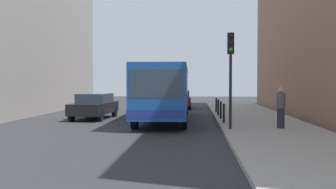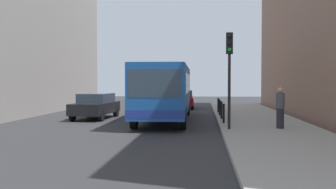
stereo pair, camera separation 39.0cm
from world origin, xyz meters
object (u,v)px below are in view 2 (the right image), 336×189
bollard_far (220,107)px  bollard_farthest (218,105)px  car_behind_bus (182,99)px  bollard_near (224,113)px  bus (166,90)px  bollard_mid (221,110)px  pedestrian_near_signal (280,108)px  traffic_light (229,62)px  car_beside_bus (96,105)px

bollard_far → bollard_farthest: same height
car_behind_bus → bollard_near: bearing=100.5°
bollard_far → bus: bearing=-146.7°
bollard_mid → pedestrian_near_signal: size_ratio=0.54×
car_behind_bus → bollard_near: size_ratio=4.68×
bollard_far → bollard_farthest: size_ratio=1.00×
car_behind_bus → bollard_near: car_behind_bus is taller
traffic_light → bollard_near: (-0.10, 2.43, -2.38)m
car_behind_bus → bollard_farthest: 6.40m
traffic_light → bollard_far: bearing=90.8°
car_beside_bus → car_behind_bus: (4.61, 9.35, 0.00)m
bus → pedestrian_near_signal: 7.07m
bollard_farthest → bollard_far: bearing=-90.0°
bus → bollard_far: bus is taller
car_beside_bus → car_behind_bus: 10.42m
bollard_mid → bollard_far: same height
traffic_light → bollard_mid: 5.28m
bollard_farthest → car_behind_bus: bearing=114.8°
car_behind_bus → bollard_near: (2.69, -12.66, -0.16)m
car_beside_bus → bollard_near: bearing=158.6°
bollard_near → pedestrian_near_signal: pedestrian_near_signal is taller
car_behind_bus → bollard_mid: 10.72m
car_behind_bus → bollard_near: 12.94m
bollard_near → bollard_farthest: 6.85m
pedestrian_near_signal → bollard_farthest: bearing=-0.0°
car_beside_bus → bollard_mid: size_ratio=4.73×
bollard_farthest → bus: bearing=-125.6°
car_beside_bus → bollard_far: size_ratio=4.73×
bollard_mid → bollard_farthest: (0.00, 4.57, 0.00)m
car_behind_bus → bollard_far: (2.69, -8.09, -0.16)m
car_behind_bus → bollard_mid: car_behind_bus is taller
car_beside_bus → bollard_farthest: bearing=-151.1°
car_beside_bus → bollard_farthest: 8.12m
bus → traffic_light: 6.04m
car_behind_bus → pedestrian_near_signal: bearing=107.4°
bus → pedestrian_near_signal: size_ratio=6.23×
bus → bollard_mid: (3.09, -0.25, -1.10)m
pedestrian_near_signal → car_beside_bus: bearing=46.5°
car_beside_bus → pedestrian_near_signal: (9.63, -5.27, 0.26)m
pedestrian_near_signal → traffic_light: bearing=87.3°
bollard_far → bollard_near: bearing=-90.0°
car_beside_bus → traffic_light: (7.40, -5.74, 2.22)m
bus → pedestrian_near_signal: bearing=139.6°
car_beside_bus → bollard_farthest: size_ratio=4.73×
car_beside_bus → bollard_mid: car_beside_bus is taller
car_behind_bus → traffic_light: 15.51m
bollard_farthest → pedestrian_near_signal: size_ratio=0.54×
traffic_light → bollard_far: size_ratio=4.32×
bollard_near → bollard_mid: size_ratio=1.00×
bollard_mid → pedestrian_near_signal: 4.85m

